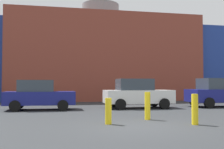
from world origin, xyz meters
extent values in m
plane|color=#2D3033|center=(0.00, 0.00, 0.00)|extent=(200.00, 200.00, 0.00)
cube|color=brown|center=(1.74, 19.94, 4.08)|extent=(18.04, 10.95, 8.17)
cube|color=navy|center=(15.67, 19.94, 3.68)|extent=(9.82, 9.86, 7.36)
cylinder|color=slate|center=(1.74, 19.94, 9.17)|extent=(4.00, 4.00, 2.00)
cube|color=navy|center=(-3.82, 7.40, 0.69)|extent=(4.03, 1.73, 0.77)
cube|color=#333D47|center=(-4.06, 7.40, 1.41)|extent=(2.02, 1.54, 0.67)
cylinder|color=black|center=(-2.52, 8.29, 0.31)|extent=(0.61, 0.21, 0.61)
cylinder|color=black|center=(-2.52, 6.52, 0.31)|extent=(0.61, 0.21, 0.61)
cylinder|color=black|center=(-5.11, 8.29, 0.31)|extent=(0.61, 0.21, 0.61)
cylinder|color=black|center=(-5.11, 6.52, 0.31)|extent=(0.61, 0.21, 0.61)
cube|color=white|center=(2.20, 7.40, 0.73)|extent=(4.26, 1.83, 0.81)
cube|color=#333D47|center=(1.94, 7.40, 1.49)|extent=(2.13, 1.62, 0.71)
cylinder|color=black|center=(3.57, 8.34, 0.32)|extent=(0.65, 0.22, 0.65)
cylinder|color=black|center=(3.57, 6.47, 0.32)|extent=(0.65, 0.22, 0.65)
cylinder|color=black|center=(0.82, 8.34, 0.32)|extent=(0.65, 0.22, 0.65)
cylinder|color=black|center=(0.82, 6.47, 0.32)|extent=(0.65, 0.22, 0.65)
cube|color=navy|center=(7.96, 7.40, 0.75)|extent=(4.40, 1.89, 0.84)
cube|color=#333D47|center=(7.70, 7.40, 1.54)|extent=(2.20, 1.68, 0.73)
cylinder|color=black|center=(6.55, 8.37, 0.34)|extent=(0.67, 0.23, 0.67)
cylinder|color=black|center=(6.55, 6.44, 0.34)|extent=(0.67, 0.23, 0.67)
cylinder|color=yellow|center=(-0.97, 0.75, 0.49)|extent=(0.24, 0.24, 0.97)
cylinder|color=yellow|center=(0.90, 1.75, 0.58)|extent=(0.24, 0.24, 1.16)
cylinder|color=yellow|center=(2.13, 0.00, 0.57)|extent=(0.24, 0.24, 1.13)
camera|label=1|loc=(-2.87, -9.39, 1.46)|focal=44.21mm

